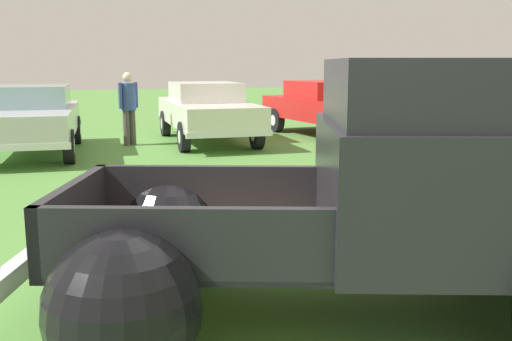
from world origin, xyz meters
name	(u,v)px	position (x,y,z in m)	size (l,w,h in m)	color
ground_plane	(331,315)	(0.00, 0.00, 0.00)	(80.00, 80.00, 0.00)	#548C3D
vintage_pickup_truck	(386,219)	(0.37, -0.12, 0.76)	(4.99, 3.81, 1.96)	black
show_car_0	(31,117)	(-2.67, 9.20, 0.78)	(2.03, 4.63, 1.43)	black
show_car_1	(207,110)	(1.27, 10.01, 0.78)	(1.91, 4.69, 1.43)	black
show_car_2	(326,106)	(4.51, 10.20, 0.78)	(2.32, 4.50, 1.43)	black
spectator_0	(129,104)	(-0.60, 9.91, 0.96)	(0.50, 0.47, 1.69)	#4C4742
lane_cone_0	(407,182)	(2.45, 2.92, 0.31)	(0.36, 0.36, 0.63)	black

